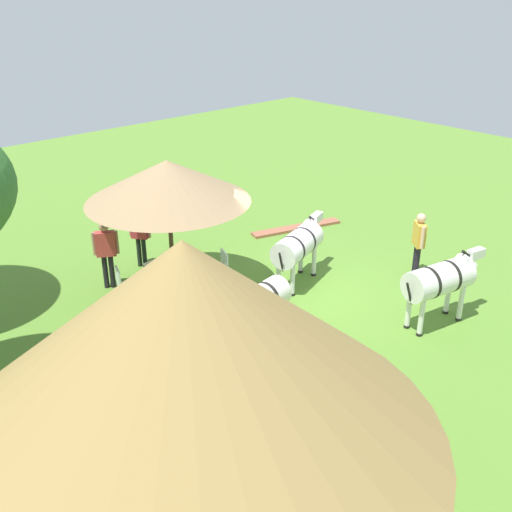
% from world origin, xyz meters
% --- Properties ---
extents(ground_plane, '(36.00, 36.00, 0.00)m').
position_xyz_m(ground_plane, '(0.00, 0.00, 0.00)').
color(ground_plane, '#56822D').
extents(thatched_hut, '(5.88, 5.88, 4.40)m').
position_xyz_m(thatched_hut, '(-3.99, 6.01, 2.37)').
color(thatched_hut, beige).
rests_on(thatched_hut, ground_plane).
extents(shade_umbrella, '(3.61, 3.61, 3.23)m').
position_xyz_m(shade_umbrella, '(1.97, 2.17, 2.77)').
color(shade_umbrella, '#402F20').
rests_on(shade_umbrella, ground_plane).
extents(patio_dining_table, '(1.24, 0.85, 0.74)m').
position_xyz_m(patio_dining_table, '(1.97, 2.17, 0.65)').
color(patio_dining_table, silver).
rests_on(patio_dining_table, ground_plane).
extents(patio_chair_near_lawn, '(0.56, 0.55, 0.90)m').
position_xyz_m(patio_chair_near_lawn, '(1.57, 1.09, 0.52)').
color(patio_chair_near_lawn, white).
rests_on(patio_chair_near_lawn, ground_plane).
extents(patio_chair_near_hut, '(0.56, 0.55, 0.90)m').
position_xyz_m(patio_chair_near_hut, '(2.36, 3.24, 0.52)').
color(patio_chair_near_hut, silver).
rests_on(patio_chair_near_hut, ground_plane).
extents(guest_beside_umbrella, '(0.42, 0.52, 1.67)m').
position_xyz_m(guest_beside_umbrella, '(3.33, 3.07, 1.00)').
color(guest_beside_umbrella, black).
rests_on(guest_beside_umbrella, ground_plane).
extents(guest_behind_table, '(0.48, 0.41, 1.58)m').
position_xyz_m(guest_behind_table, '(3.79, 1.87, 0.95)').
color(guest_behind_table, black).
rests_on(guest_behind_table, ground_plane).
extents(standing_watcher, '(0.48, 0.44, 1.65)m').
position_xyz_m(standing_watcher, '(-1.22, -2.82, 0.99)').
color(standing_watcher, black).
rests_on(standing_watcher, ground_plane).
extents(zebra_nearest_camera, '(1.12, 2.17, 1.53)m').
position_xyz_m(zebra_nearest_camera, '(0.49, -0.42, 1.00)').
color(zebra_nearest_camera, silver).
rests_on(zebra_nearest_camera, ground_plane).
extents(zebra_by_umbrella, '(0.83, 2.15, 1.53)m').
position_xyz_m(zebra_by_umbrella, '(-0.95, 2.28, 0.99)').
color(zebra_by_umbrella, silver).
rests_on(zebra_by_umbrella, ground_plane).
extents(zebra_toward_hut, '(0.94, 2.20, 1.59)m').
position_xyz_m(zebra_toward_hut, '(-2.83, -1.22, 1.05)').
color(zebra_toward_hut, silver).
rests_on(zebra_toward_hut, ground_plane).
extents(brick_patio_kerb, '(1.15, 2.78, 0.08)m').
position_xyz_m(brick_patio_kerb, '(2.90, -2.86, 0.04)').
color(brick_patio_kerb, '#9A5940').
rests_on(brick_patio_kerb, ground_plane).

